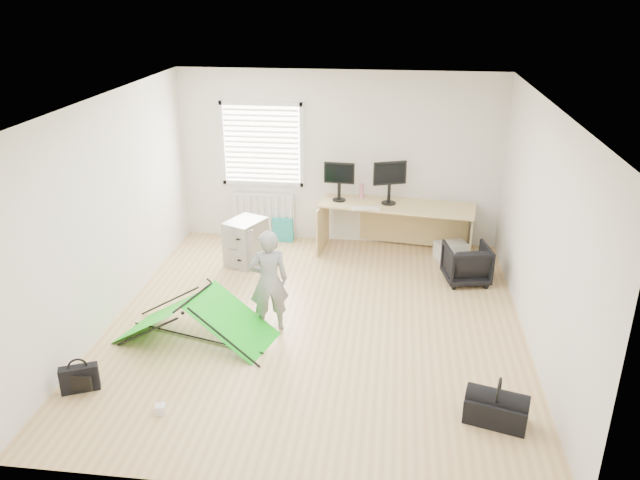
# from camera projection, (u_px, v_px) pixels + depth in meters

# --- Properties ---
(ground) EXTENTS (5.50, 5.50, 0.00)m
(ground) POSITION_uv_depth(u_px,v_px,m) (316.00, 324.00, 7.66)
(ground) COLOR tan
(ground) RESTS_ON ground
(back_wall) EXTENTS (5.00, 0.02, 2.70)m
(back_wall) POSITION_uv_depth(u_px,v_px,m) (339.00, 159.00, 9.66)
(back_wall) COLOR silver
(back_wall) RESTS_ON ground
(window) EXTENTS (1.20, 0.06, 1.20)m
(window) POSITION_uv_depth(u_px,v_px,m) (262.00, 144.00, 9.69)
(window) COLOR silver
(window) RESTS_ON back_wall
(radiator) EXTENTS (1.00, 0.12, 0.60)m
(radiator) POSITION_uv_depth(u_px,v_px,m) (264.00, 212.00, 10.07)
(radiator) COLOR silver
(radiator) RESTS_ON back_wall
(desk) EXTENTS (2.38, 1.04, 0.78)m
(desk) POSITION_uv_depth(u_px,v_px,m) (396.00, 229.00, 9.54)
(desk) COLOR tan
(desk) RESTS_ON ground
(filing_cabinet) EXTENTS (0.63, 0.70, 0.67)m
(filing_cabinet) POSITION_uv_depth(u_px,v_px,m) (246.00, 242.00, 9.20)
(filing_cabinet) COLOR gray
(filing_cabinet) RESTS_ON ground
(monitor_left) EXTENTS (0.47, 0.14, 0.44)m
(monitor_left) POSITION_uv_depth(u_px,v_px,m) (339.00, 187.00, 9.48)
(monitor_left) COLOR black
(monitor_left) RESTS_ON desk
(monitor_right) EXTENTS (0.51, 0.28, 0.48)m
(monitor_right) POSITION_uv_depth(u_px,v_px,m) (389.00, 188.00, 9.34)
(monitor_right) COLOR black
(monitor_right) RESTS_ON desk
(keyboard) EXTENTS (0.44, 0.19, 0.02)m
(keyboard) POSITION_uv_depth(u_px,v_px,m) (366.00, 208.00, 9.20)
(keyboard) COLOR beige
(keyboard) RESTS_ON desk
(thermos) EXTENTS (0.08, 0.08, 0.24)m
(thermos) POSITION_uv_depth(u_px,v_px,m) (362.00, 191.00, 9.61)
(thermos) COLOR #C66E84
(thermos) RESTS_ON desk
(office_chair) EXTENTS (0.69, 0.70, 0.55)m
(office_chair) POSITION_uv_depth(u_px,v_px,m) (466.00, 263.00, 8.64)
(office_chair) COLOR black
(office_chair) RESTS_ON ground
(person) EXTENTS (0.54, 0.44, 1.28)m
(person) POSITION_uv_depth(u_px,v_px,m) (269.00, 281.00, 7.31)
(person) COLOR gray
(person) RESTS_ON ground
(kite) EXTENTS (1.91, 1.22, 0.55)m
(kite) POSITION_uv_depth(u_px,v_px,m) (195.00, 318.00, 7.23)
(kite) COLOR #12C717
(kite) RESTS_ON ground
(storage_crate) EXTENTS (0.54, 0.46, 0.25)m
(storage_crate) POSITION_uv_depth(u_px,v_px,m) (451.00, 251.00, 9.42)
(storage_crate) COLOR silver
(storage_crate) RESTS_ON ground
(tote_bag) EXTENTS (0.33, 0.15, 0.39)m
(tote_bag) POSITION_uv_depth(u_px,v_px,m) (283.00, 229.00, 10.05)
(tote_bag) COLOR teal
(tote_bag) RESTS_ON ground
(laptop_bag) EXTENTS (0.39, 0.26, 0.29)m
(laptop_bag) POSITION_uv_depth(u_px,v_px,m) (80.00, 379.00, 6.35)
(laptop_bag) COLOR black
(laptop_bag) RESTS_ON ground
(white_box) EXTENTS (0.11, 0.11, 0.09)m
(white_box) POSITION_uv_depth(u_px,v_px,m) (160.00, 409.00, 6.05)
(white_box) COLOR silver
(white_box) RESTS_ON ground
(duffel_bag) EXTENTS (0.64, 0.44, 0.25)m
(duffel_bag) POSITION_uv_depth(u_px,v_px,m) (496.00, 411.00, 5.90)
(duffel_bag) COLOR black
(duffel_bag) RESTS_ON ground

